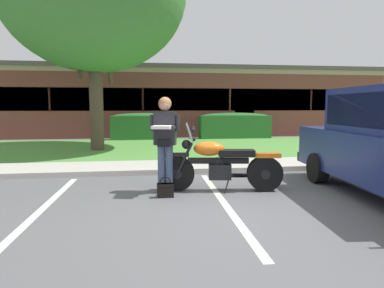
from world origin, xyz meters
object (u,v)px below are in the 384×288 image
Objects in this scene: handbag at (165,189)px; brick_building at (143,102)px; rider_person at (165,137)px; hedge_left at (144,126)px; motorcycle at (225,164)px; hedge_center_left at (235,125)px.

brick_building is at bearing 91.20° from handbag.
hedge_left is (-0.35, 9.74, -0.36)m from rider_person.
rider_person is at bearing 86.44° from handbag.
handbag is 10.12m from hedge_left.
motorcycle is 10.19m from hedge_center_left.
handbag is 0.01× the size of brick_building.
rider_person is 10.50m from hedge_center_left.
hedge_left is at bearing -89.86° from brick_building.
hedge_left is 6.48m from brick_building.
motorcycle is 0.67× the size of hedge_center_left.
rider_person reaches higher than hedge_left.
motorcycle reaches higher than hedge_left.
brick_building reaches higher than rider_person.
rider_person is 0.51× the size of hedge_center_left.
brick_building is (-4.26, 6.37, 1.15)m from hedge_center_left.
handbag is 16.56m from brick_building.
handbag is at bearing -88.80° from brick_building.
rider_person is 0.93m from handbag.
hedge_center_left is at bearing -56.24° from brick_building.
hedge_left reaches higher than handbag.
hedge_center_left is at bearing 68.81° from handbag.
brick_building reaches higher than motorcycle.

